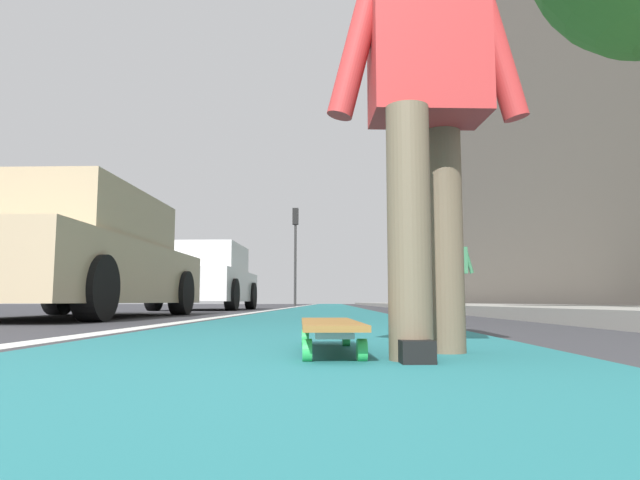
{
  "coord_description": "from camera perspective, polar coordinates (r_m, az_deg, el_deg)",
  "views": [
    {
      "loc": [
        -1.12,
        -0.17,
        0.18
      ],
      "look_at": [
        9.4,
        0.05,
        1.35
      ],
      "focal_mm": 31.36,
      "sensor_mm": 36.0,
      "label": 1
    }
  ],
  "objects": [
    {
      "name": "lane_stripe_white",
      "position": [
        21.17,
        -2.45,
        -6.82
      ],
      "size": [
        52.0,
        0.16,
        0.01
      ],
      "primitive_type": "cube",
      "color": "silver",
      "rests_on": "ground"
    },
    {
      "name": "pedestrian_distant",
      "position": [
        12.99,
        13.91,
        -2.84
      ],
      "size": [
        0.46,
        0.71,
        1.64
      ],
      "color": "#384260",
      "rests_on": "ground"
    },
    {
      "name": "traffic_light",
      "position": [
        26.83,
        -2.53,
        0.15
      ],
      "size": [
        0.33,
        0.28,
        4.69
      ],
      "color": "#2D2D2D",
      "rests_on": "ground"
    },
    {
      "name": "skateboard",
      "position": [
        2.06,
        0.97,
        -8.85
      ],
      "size": [
        0.85,
        0.25,
        0.11
      ],
      "color": "green",
      "rests_on": "ground"
    },
    {
      "name": "parked_car_near",
      "position": [
        7.24,
        -23.88,
        -1.67
      ],
      "size": [
        4.59,
        2.05,
        1.47
      ],
      "color": "tan",
      "rests_on": "ground"
    },
    {
      "name": "skater_person",
      "position": [
        2.08,
        10.82,
        15.05
      ],
      "size": [
        0.47,
        0.72,
        1.64
      ],
      "color": "brown",
      "rests_on": "ground"
    },
    {
      "name": "building_facade",
      "position": [
        24.68,
        15.77,
        8.12
      ],
      "size": [
        40.0,
        1.2,
        12.5
      ],
      "primitive_type": "cube",
      "color": "slate",
      "rests_on": "ground"
    },
    {
      "name": "bike_lane_paint",
      "position": [
        25.13,
        0.83,
        -6.75
      ],
      "size": [
        56.0,
        2.05,
        0.0
      ],
      "primitive_type": "cube",
      "color": "#237075",
      "rests_on": "ground"
    },
    {
      "name": "parked_car_mid",
      "position": [
        13.26,
        -11.46,
        -3.88
      ],
      "size": [
        4.08,
        1.91,
        1.5
      ],
      "color": "silver",
      "rests_on": "ground"
    },
    {
      "name": "sidewalk_curb",
      "position": [
        19.43,
        11.51,
        -6.56
      ],
      "size": [
        52.0,
        3.2,
        0.13
      ],
      "primitive_type": "cube",
      "color": "#9E9B93",
      "rests_on": "ground"
    },
    {
      "name": "ground_plane",
      "position": [
        11.13,
        0.33,
        -7.29
      ],
      "size": [
        80.0,
        80.0,
        0.0
      ],
      "primitive_type": "plane",
      "color": "#38383D"
    }
  ]
}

